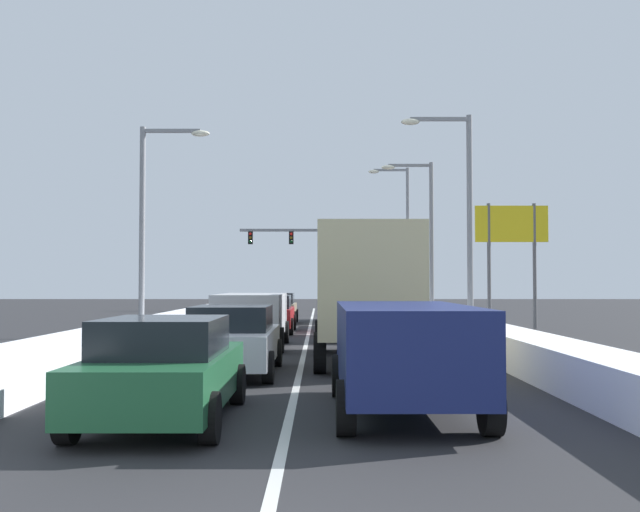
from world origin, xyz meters
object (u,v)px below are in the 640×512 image
(sedan_green_center_lane_nearest, at_px, (163,369))
(street_lamp_right_near, at_px, (459,204))
(sedan_white_center_lane_second, at_px, (231,340))
(traffic_light_gantry, at_px, (328,246))
(sedan_maroon_right_lane_fourth, at_px, (351,311))
(sedan_red_center_lane_fourth, at_px, (269,314))
(sedan_gray_right_lane_third, at_px, (348,317))
(suv_navy_right_lane_nearest, at_px, (402,347))
(roadside_sign_right, at_px, (510,237))
(suv_silver_center_lane_third, at_px, (250,315))
(box_truck_right_lane_second, at_px, (362,287))
(street_lamp_right_far, at_px, (401,228))
(sedan_tan_center_lane_fifth, at_px, (275,308))
(suv_charcoal_right_lane_fifth, at_px, (345,302))
(street_lamp_right_mid, at_px, (423,226))
(street_lamp_left_mid, at_px, (150,210))

(sedan_green_center_lane_nearest, distance_m, street_lamp_right_near, 18.77)
(sedan_white_center_lane_second, relative_size, traffic_light_gantry, 0.42)
(traffic_light_gantry, bearing_deg, sedan_maroon_right_lane_fourth, -88.28)
(sedan_red_center_lane_fourth, height_order, street_lamp_right_near, street_lamp_right_near)
(sedan_white_center_lane_second, bearing_deg, sedan_gray_right_lane_third, 73.91)
(suv_navy_right_lane_nearest, height_order, roadside_sign_right, roadside_sign_right)
(roadside_sign_right, bearing_deg, sedan_white_center_lane_second, -122.57)
(suv_silver_center_lane_third, distance_m, traffic_light_gantry, 32.88)
(sedan_gray_right_lane_third, distance_m, roadside_sign_right, 9.90)
(roadside_sign_right, bearing_deg, traffic_light_gantry, 108.45)
(box_truck_right_lane_second, xyz_separation_m, street_lamp_right_far, (4.24, 28.99, 3.67))
(sedan_green_center_lane_nearest, bearing_deg, traffic_light_gantry, 86.19)
(sedan_tan_center_lane_fifth, bearing_deg, suv_charcoal_right_lane_fifth, 33.55)
(street_lamp_right_mid, bearing_deg, traffic_light_gantry, 104.43)
(suv_navy_right_lane_nearest, height_order, suv_silver_center_lane_third, same)
(traffic_light_gantry, bearing_deg, street_lamp_right_far, -58.78)
(sedan_gray_right_lane_third, relative_size, sedan_green_center_lane_nearest, 1.00)
(sedan_tan_center_lane_fifth, distance_m, street_lamp_left_mid, 10.21)
(sedan_red_center_lane_fourth, height_order, street_lamp_right_mid, street_lamp_right_mid)
(suv_navy_right_lane_nearest, bearing_deg, sedan_green_center_lane_nearest, -169.05)
(street_lamp_left_mid, bearing_deg, box_truck_right_lane_second, -50.72)
(box_truck_right_lane_second, relative_size, traffic_light_gantry, 0.68)
(box_truck_right_lane_second, xyz_separation_m, sedan_tan_center_lane_fifth, (-3.24, 17.55, -1.14))
(roadside_sign_right, bearing_deg, street_lamp_right_mid, 120.85)
(street_lamp_right_mid, bearing_deg, box_truck_right_lane_second, -102.62)
(sedan_green_center_lane_nearest, bearing_deg, sedan_tan_center_lane_fifth, 89.68)
(traffic_light_gantry, relative_size, street_lamp_left_mid, 1.33)
(sedan_maroon_right_lane_fourth, bearing_deg, street_lamp_right_far, 75.41)
(street_lamp_right_mid, bearing_deg, sedan_red_center_lane_fourth, -134.04)
(suv_charcoal_right_lane_fifth, bearing_deg, roadside_sign_right, -41.91)
(roadside_sign_right, bearing_deg, street_lamp_left_mid, -163.51)
(sedan_white_center_lane_second, relative_size, roadside_sign_right, 0.82)
(sedan_tan_center_lane_fifth, distance_m, traffic_light_gantry, 19.70)
(street_lamp_right_far, bearing_deg, suv_navy_right_lane_nearest, -96.37)
(suv_charcoal_right_lane_fifth, distance_m, sedan_green_center_lane_nearest, 28.29)
(street_lamp_right_far, relative_size, roadside_sign_right, 1.72)
(suv_silver_center_lane_third, bearing_deg, sedan_gray_right_lane_third, 49.16)
(traffic_light_gantry, xyz_separation_m, roadside_sign_right, (7.69, -23.06, -0.71))
(sedan_white_center_lane_second, relative_size, sedan_tan_center_lane_fifth, 1.00)
(street_lamp_right_far, height_order, roadside_sign_right, street_lamp_right_far)
(sedan_white_center_lane_second, height_order, sedan_tan_center_lane_fifth, same)
(sedan_maroon_right_lane_fourth, distance_m, sedan_white_center_lane_second, 16.74)
(suv_charcoal_right_lane_fifth, relative_size, sedan_green_center_lane_nearest, 1.09)
(suv_navy_right_lane_nearest, bearing_deg, sedan_tan_center_lane_fifth, 97.77)
(sedan_maroon_right_lane_fourth, xyz_separation_m, street_lamp_right_near, (3.80, -5.26, 4.18))
(traffic_light_gantry, height_order, street_lamp_right_far, street_lamp_right_far)
(street_lamp_right_mid, bearing_deg, suv_navy_right_lane_nearest, -98.73)
(suv_silver_center_lane_third, bearing_deg, suv_charcoal_right_lane_fifth, 77.45)
(suv_navy_right_lane_nearest, height_order, sedan_red_center_lane_fourth, suv_navy_right_lane_nearest)
(sedan_green_center_lane_nearest, bearing_deg, suv_silver_center_lane_third, 89.34)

